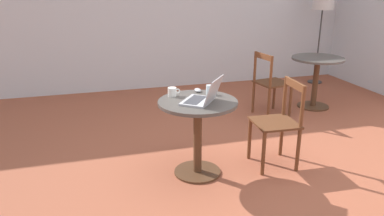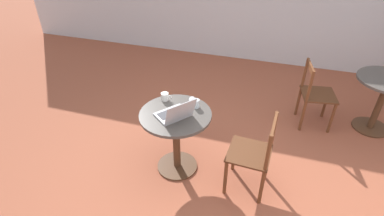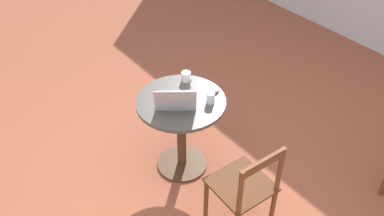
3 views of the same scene
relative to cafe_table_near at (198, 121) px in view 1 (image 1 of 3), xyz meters
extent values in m
plane|color=#9E5138|center=(0.36, -0.16, -0.53)|extent=(16.00, 16.00, 0.00)
cube|color=silver|center=(0.36, 3.07, 0.82)|extent=(9.40, 0.06, 2.70)
cylinder|color=#51331E|center=(0.00, 0.00, -0.52)|extent=(0.44, 0.44, 0.02)
cylinder|color=#51331E|center=(0.00, 0.00, -0.17)|extent=(0.08, 0.08, 0.67)
cylinder|color=#4C4742|center=(0.00, 0.00, 0.18)|extent=(0.72, 0.72, 0.03)
cylinder|color=#51331E|center=(2.17, 1.41, -0.52)|extent=(0.44, 0.44, 0.02)
cylinder|color=#51331E|center=(2.17, 1.41, -0.17)|extent=(0.08, 0.08, 0.67)
cylinder|color=#4C4742|center=(2.17, 1.41, 0.18)|extent=(0.72, 0.72, 0.03)
cylinder|color=brown|center=(0.58, -0.21, -0.31)|extent=(0.04, 0.04, 0.43)
cylinder|color=brown|center=(0.59, 0.15, -0.31)|extent=(0.04, 0.04, 0.43)
cylinder|color=brown|center=(0.93, -0.22, -0.31)|extent=(0.04, 0.04, 0.43)
cylinder|color=brown|center=(0.95, 0.13, -0.31)|extent=(0.04, 0.04, 0.43)
cube|color=#562F1A|center=(0.76, -0.04, -0.08)|extent=(0.42, 0.42, 0.02)
cylinder|color=brown|center=(0.93, -0.22, 0.12)|extent=(0.04, 0.04, 0.39)
cylinder|color=brown|center=(0.95, 0.13, 0.12)|extent=(0.04, 0.04, 0.39)
cube|color=brown|center=(0.94, -0.05, 0.28)|extent=(0.04, 0.38, 0.07)
cylinder|color=brown|center=(1.58, 1.49, -0.31)|extent=(0.04, 0.04, 0.43)
cylinder|color=brown|center=(1.63, 1.15, -0.31)|extent=(0.04, 0.04, 0.43)
cylinder|color=brown|center=(1.23, 1.44, -0.31)|extent=(0.04, 0.04, 0.43)
cylinder|color=brown|center=(1.29, 1.09, -0.31)|extent=(0.04, 0.04, 0.43)
cube|color=#562F1A|center=(1.43, 1.29, -0.08)|extent=(0.46, 0.46, 0.02)
cylinder|color=brown|center=(1.23, 1.44, 0.12)|extent=(0.04, 0.04, 0.39)
cylinder|color=brown|center=(1.29, 1.09, 0.12)|extent=(0.04, 0.04, 0.39)
cube|color=brown|center=(1.26, 1.26, 0.28)|extent=(0.09, 0.38, 0.07)
cylinder|color=#333333|center=(2.97, 2.59, -0.52)|extent=(0.24, 0.24, 0.02)
cylinder|color=#333333|center=(2.97, 2.59, 0.11)|extent=(0.02, 0.02, 1.27)
cylinder|color=silver|center=(2.97, 2.59, 0.86)|extent=(0.35, 0.35, 0.24)
cube|color=#B7B7BC|center=(-0.02, -0.04, 0.20)|extent=(0.37, 0.39, 0.02)
cube|color=#38383D|center=(-0.03, -0.02, 0.21)|extent=(0.26, 0.29, 0.00)
cube|color=#B7B7BC|center=(0.10, -0.13, 0.32)|extent=(0.25, 0.30, 0.22)
cube|color=silver|center=(0.10, -0.12, 0.32)|extent=(0.23, 0.27, 0.19)
ellipsoid|color=#B7B7BC|center=(0.08, 0.27, 0.21)|extent=(0.06, 0.10, 0.03)
cylinder|color=silver|center=(-0.19, 0.20, 0.23)|extent=(0.08, 0.08, 0.08)
torus|color=silver|center=(-0.14, 0.20, 0.24)|extent=(0.05, 0.01, 0.05)
cylinder|color=silver|center=(0.16, 0.17, 0.24)|extent=(0.06, 0.06, 0.09)
camera|label=1|loc=(-0.92, -3.04, 1.22)|focal=35.00mm
camera|label=2|loc=(0.87, -2.24, 1.88)|focal=28.00mm
camera|label=3|loc=(2.14, -1.57, 2.26)|focal=40.00mm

